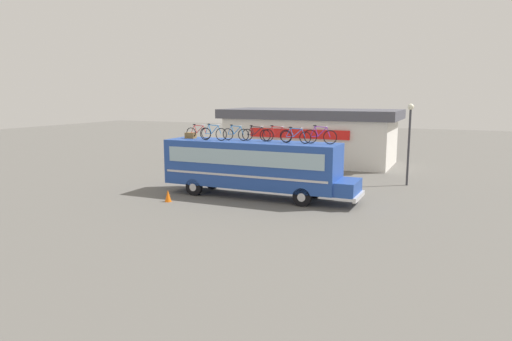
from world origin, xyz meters
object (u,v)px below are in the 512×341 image
(bus, at_px, (253,165))
(rooftop_bicycle_1, at_px, (198,133))
(rooftop_bicycle_2, at_px, (213,133))
(rooftop_bicycle_4, at_px, (256,134))
(luggage_bag_1, at_px, (191,135))
(rooftop_bicycle_3, at_px, (236,134))
(rooftop_bicycle_7, at_px, (320,136))
(traffic_cone, at_px, (168,196))
(street_lamp, at_px, (409,133))
(rooftop_bicycle_5, at_px, (277,135))
(rooftop_bicycle_6, at_px, (296,136))

(bus, relative_size, rooftop_bicycle_1, 6.71)
(rooftop_bicycle_2, relative_size, rooftop_bicycle_4, 0.98)
(bus, relative_size, luggage_bag_1, 18.99)
(rooftop_bicycle_2, distance_m, rooftop_bicycle_3, 1.28)
(rooftop_bicycle_7, height_order, traffic_cone, rooftop_bicycle_7)
(rooftop_bicycle_2, height_order, street_lamp, street_lamp)
(traffic_cone, bearing_deg, street_lamp, 41.57)
(rooftop_bicycle_7, xyz_separation_m, street_lamp, (3.84, 6.76, -0.19))
(rooftop_bicycle_4, xyz_separation_m, rooftop_bicycle_5, (1.24, -0.01, 0.01))
(traffic_cone, height_order, street_lamp, street_lamp)
(rooftop_bicycle_7, relative_size, street_lamp, 0.35)
(rooftop_bicycle_7, bearing_deg, rooftop_bicycle_2, -174.51)
(luggage_bag_1, bearing_deg, bus, -2.92)
(rooftop_bicycle_4, relative_size, rooftop_bicycle_7, 0.97)
(bus, distance_m, street_lamp, 10.43)
(luggage_bag_1, bearing_deg, rooftop_bicycle_7, 0.13)
(rooftop_bicycle_7, bearing_deg, street_lamp, 60.40)
(bus, relative_size, street_lamp, 2.16)
(rooftop_bicycle_2, distance_m, rooftop_bicycle_6, 4.84)
(rooftop_bicycle_1, relative_size, rooftop_bicycle_3, 1.01)
(rooftop_bicycle_5, bearing_deg, rooftop_bicycle_6, -14.43)
(rooftop_bicycle_7, bearing_deg, rooftop_bicycle_1, -179.61)
(rooftop_bicycle_2, height_order, traffic_cone, rooftop_bicycle_2)
(rooftop_bicycle_2, xyz_separation_m, rooftop_bicycle_6, (4.82, 0.34, -0.03))
(bus, height_order, rooftop_bicycle_5, rooftop_bicycle_5)
(traffic_cone, distance_m, street_lamp, 15.39)
(rooftop_bicycle_3, height_order, traffic_cone, rooftop_bicycle_3)
(rooftop_bicycle_1, height_order, rooftop_bicycle_4, rooftop_bicycle_4)
(bus, xyz_separation_m, rooftop_bicycle_6, (2.47, -0.01, 1.68))
(rooftop_bicycle_1, distance_m, rooftop_bicycle_6, 6.12)
(rooftop_bicycle_5, height_order, rooftop_bicycle_6, rooftop_bicycle_5)
(rooftop_bicycle_5, bearing_deg, street_lamp, 46.64)
(bus, xyz_separation_m, street_lamp, (7.59, 6.99, 1.53))
(luggage_bag_1, height_order, rooftop_bicycle_1, rooftop_bicycle_1)
(rooftop_bicycle_2, bearing_deg, traffic_cone, -116.81)
(rooftop_bicycle_4, height_order, traffic_cone, rooftop_bicycle_4)
(bus, bearing_deg, rooftop_bicycle_4, 84.58)
(bus, bearing_deg, traffic_cone, -140.76)
(rooftop_bicycle_6, bearing_deg, rooftop_bicycle_1, 178.19)
(bus, distance_m, rooftop_bicycle_2, 2.93)
(rooftop_bicycle_3, bearing_deg, rooftop_bicycle_7, 1.51)
(traffic_cone, relative_size, street_lamp, 0.12)
(bus, height_order, street_lamp, street_lamp)
(rooftop_bicycle_5, distance_m, street_lamp, 9.21)
(rooftop_bicycle_1, distance_m, rooftop_bicycle_4, 3.67)
(rooftop_bicycle_5, relative_size, rooftop_bicycle_6, 1.01)
(rooftop_bicycle_6, distance_m, street_lamp, 8.67)
(rooftop_bicycle_6, distance_m, rooftop_bicycle_7, 1.30)
(rooftop_bicycle_1, height_order, rooftop_bicycle_2, rooftop_bicycle_2)
(rooftop_bicycle_7, distance_m, street_lamp, 7.77)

